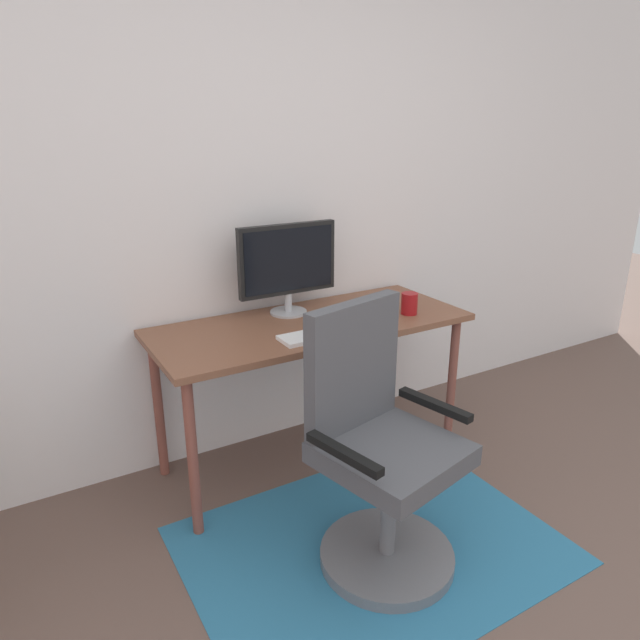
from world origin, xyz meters
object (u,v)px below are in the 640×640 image
computer_mouse (378,319)px  cell_phone (373,308)px  office_chair (379,462)px  keyboard (326,333)px  desk (311,337)px  monitor (288,263)px  coffee_cup (409,304)px

computer_mouse → cell_phone: bearing=60.7°
cell_phone → office_chair: office_chair is taller
keyboard → computer_mouse: (0.30, 0.02, 0.01)m
desk → cell_phone: bearing=2.0°
desk → computer_mouse: size_ratio=14.39×
keyboard → office_chair: size_ratio=0.42×
monitor → coffee_cup: monitor is taller
keyboard → cell_phone: (0.40, 0.20, -0.00)m
cell_phone → coffee_cup: bearing=-55.7°
office_chair → cell_phone: bearing=43.9°
desk → keyboard: keyboard is taller
desk → monitor: bearing=101.6°
monitor → office_chair: 1.06m
desk → computer_mouse: bearing=-32.2°
cell_phone → keyboard: bearing=-154.0°
desk → monitor: (-0.03, 0.17, 0.33)m
monitor → office_chair: monitor is taller
desk → monitor: monitor is taller
keyboard → office_chair: office_chair is taller
keyboard → coffee_cup: coffee_cup is taller
desk → computer_mouse: 0.32m
desk → keyboard: bearing=-99.9°
keyboard → computer_mouse: 0.30m
monitor → coffee_cup: size_ratio=4.80×
computer_mouse → coffee_cup: size_ratio=1.00×
monitor → computer_mouse: monitor is taller
monitor → cell_phone: bearing=-21.1°
cell_phone → office_chair: size_ratio=0.14×
keyboard → desk: bearing=80.1°
desk → cell_phone: size_ratio=10.69×
coffee_cup → monitor: bearing=148.8°
computer_mouse → office_chair: (-0.39, -0.56, -0.33)m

